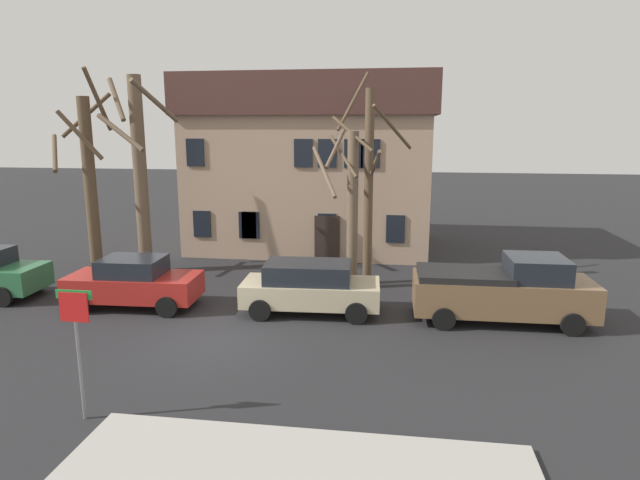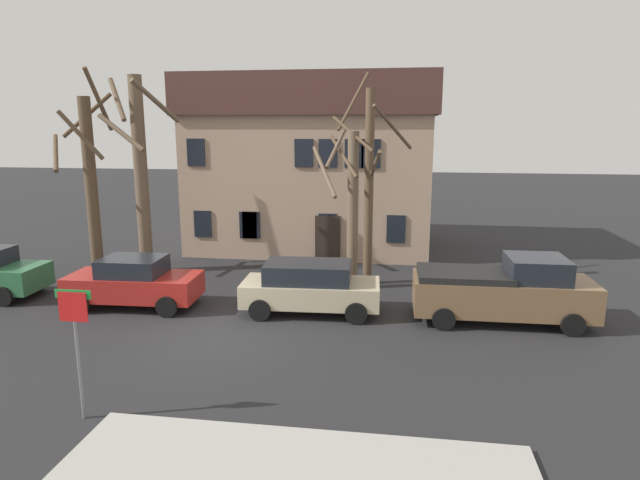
# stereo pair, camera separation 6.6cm
# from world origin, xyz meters

# --- Properties ---
(ground_plane) EXTENTS (120.00, 120.00, 0.00)m
(ground_plane) POSITION_xyz_m (0.00, 0.00, 0.00)
(ground_plane) COLOR #262628
(building_main) EXTENTS (11.70, 7.45, 8.22)m
(building_main) POSITION_xyz_m (0.82, 12.78, 4.19)
(building_main) COLOR tan
(building_main) RESTS_ON ground_plane
(tree_bare_near) EXTENTS (2.68, 3.05, 8.10)m
(tree_bare_near) POSITION_xyz_m (-7.15, 6.20, 3.89)
(tree_bare_near) COLOR brown
(tree_bare_near) RESTS_ON ground_plane
(tree_bare_mid) EXTENTS (2.75, 2.17, 7.88)m
(tree_bare_mid) POSITION_xyz_m (-5.17, 6.58, 4.19)
(tree_bare_mid) COLOR brown
(tree_bare_mid) RESTS_ON ground_plane
(tree_bare_far) EXTENTS (2.59, 2.55, 5.85)m
(tree_bare_far) POSITION_xyz_m (3.37, 5.55, 3.09)
(tree_bare_far) COLOR brown
(tree_bare_far) RESTS_ON ground_plane
(tree_bare_end) EXTENTS (3.07, 2.76, 7.93)m
(tree_bare_end) POSITION_xyz_m (3.90, 6.23, 3.95)
(tree_bare_end) COLOR brown
(tree_bare_end) RESTS_ON ground_plane
(car_red_sedan) EXTENTS (4.35, 2.14, 1.68)m
(car_red_sedan) POSITION_xyz_m (-3.58, 2.43, 0.84)
(car_red_sedan) COLOR #AD231E
(car_red_sedan) RESTS_ON ground_plane
(car_beige_wagon) EXTENTS (4.46, 2.19, 1.66)m
(car_beige_wagon) POSITION_xyz_m (2.32, 2.67, 0.87)
(car_beige_wagon) COLOR #C6B793
(car_beige_wagon) RESTS_ON ground_plane
(pickup_truck_brown) EXTENTS (5.36, 2.26, 2.07)m
(pickup_truck_brown) POSITION_xyz_m (8.32, 2.74, 1.00)
(pickup_truck_brown) COLOR brown
(pickup_truck_brown) RESTS_ON ground_plane
(street_sign_pole) EXTENTS (0.76, 0.07, 2.75)m
(street_sign_pole) POSITION_xyz_m (-1.24, -4.41, 1.93)
(street_sign_pole) COLOR slate
(street_sign_pole) RESTS_ON ground_plane
(bicycle_leaning) EXTENTS (1.66, 0.65, 1.03)m
(bicycle_leaning) POSITION_xyz_m (-5.67, 4.55, 0.37)
(bicycle_leaning) COLOR black
(bicycle_leaning) RESTS_ON ground_plane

